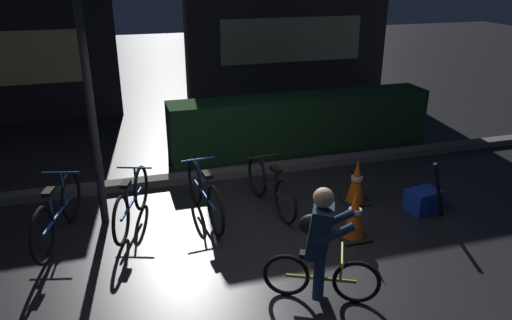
% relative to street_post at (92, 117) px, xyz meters
% --- Properties ---
extents(ground_plane, '(40.00, 40.00, 0.00)m').
position_rel_street_post_xyz_m(ground_plane, '(1.71, -1.20, -1.46)').
color(ground_plane, black).
extents(sidewalk_curb, '(12.00, 0.24, 0.12)m').
position_rel_street_post_xyz_m(sidewalk_curb, '(1.71, 1.00, -1.40)').
color(sidewalk_curb, '#56544F').
rests_on(sidewalk_curb, ground).
extents(hedge_row, '(4.80, 0.70, 1.00)m').
position_rel_street_post_xyz_m(hedge_row, '(3.51, 1.90, -0.96)').
color(hedge_row, '#19381C').
rests_on(hedge_row, ground).
extents(storefront_left, '(4.49, 0.54, 3.94)m').
position_rel_street_post_xyz_m(storefront_left, '(-1.78, 5.30, 0.50)').
color(storefront_left, '#262328').
rests_on(storefront_left, ground).
extents(street_post, '(0.10, 0.10, 2.92)m').
position_rel_street_post_xyz_m(street_post, '(0.00, 0.00, 0.00)').
color(street_post, '#2D2D33').
rests_on(street_post, ground).
extents(parked_bike_left_mid, '(0.53, 1.66, 0.78)m').
position_rel_street_post_xyz_m(parked_bike_left_mid, '(-0.52, -0.27, -1.10)').
color(parked_bike_left_mid, black).
rests_on(parked_bike_left_mid, ground).
extents(parked_bike_center_left, '(0.58, 1.48, 0.71)m').
position_rel_street_post_xyz_m(parked_bike_center_left, '(0.36, -0.17, -1.13)').
color(parked_bike_center_left, black).
rests_on(parked_bike_center_left, ground).
extents(parked_bike_center_right, '(0.46, 1.62, 0.75)m').
position_rel_street_post_xyz_m(parked_bike_center_right, '(1.30, -0.23, -1.12)').
color(parked_bike_center_right, black).
rests_on(parked_bike_center_right, ground).
extents(parked_bike_right_mid, '(0.46, 1.51, 0.70)m').
position_rel_street_post_xyz_m(parked_bike_right_mid, '(2.23, -0.23, -1.14)').
color(parked_bike_right_mid, black).
rests_on(parked_bike_right_mid, ground).
extents(traffic_cone_near, '(0.36, 0.36, 0.66)m').
position_rel_street_post_xyz_m(traffic_cone_near, '(2.97, -1.30, -1.14)').
color(traffic_cone_near, black).
rests_on(traffic_cone_near, ground).
extents(traffic_cone_far, '(0.36, 0.36, 0.66)m').
position_rel_street_post_xyz_m(traffic_cone_far, '(3.45, -0.41, -1.14)').
color(traffic_cone_far, black).
rests_on(traffic_cone_far, ground).
extents(blue_crate, '(0.49, 0.40, 0.30)m').
position_rel_street_post_xyz_m(blue_crate, '(4.23, -0.90, -1.31)').
color(blue_crate, '#193DB7').
rests_on(blue_crate, ground).
extents(cyclist, '(1.08, 0.66, 1.25)m').
position_rel_street_post_xyz_m(cyclist, '(2.07, -2.26, -0.83)').
color(cyclist, black).
rests_on(cyclist, ground).
extents(closed_umbrella, '(0.32, 0.10, 0.82)m').
position_rel_street_post_xyz_m(closed_umbrella, '(4.26, -1.15, -1.05)').
color(closed_umbrella, black).
rests_on(closed_umbrella, ground).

